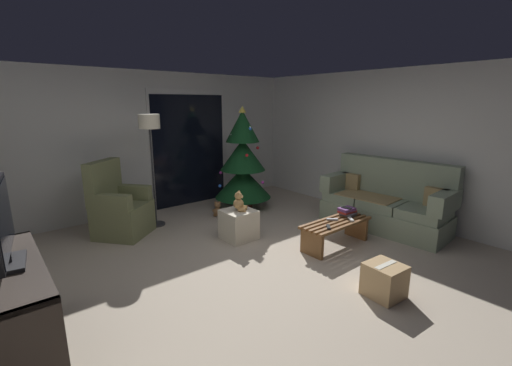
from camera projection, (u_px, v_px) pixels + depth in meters
name	position (u px, v px, depth m)	size (l,w,h in m)	color
ground_plane	(267.00, 264.00, 4.20)	(7.00, 7.00, 0.00)	#B2A38E
wall_back	(157.00, 142.00, 6.21)	(5.72, 0.12, 2.50)	silver
wall_right	(396.00, 146.00, 5.68)	(0.12, 6.00, 2.50)	silver
patio_door_frame	(190.00, 148.00, 6.57)	(1.60, 0.02, 2.20)	silver
patio_door_glass	(190.00, 151.00, 6.57)	(1.50, 0.02, 2.10)	black
couch	(386.00, 203.00, 5.38)	(0.91, 1.99, 1.08)	gray
coffee_table	(336.00, 229.00, 4.69)	(1.10, 0.40, 0.36)	brown
remote_silver	(332.00, 219.00, 4.71)	(0.04, 0.16, 0.02)	#ADADB2
remote_black	(328.00, 227.00, 4.43)	(0.04, 0.16, 0.02)	black
remote_white	(351.00, 219.00, 4.72)	(0.04, 0.16, 0.02)	silver
book_stack	(347.00, 212.00, 4.91)	(0.26, 0.23, 0.11)	#4C4C51
cell_phone	(347.00, 208.00, 4.89)	(0.07, 0.14, 0.01)	black
christmas_tree	(243.00, 164.00, 6.26)	(1.05, 1.05, 1.90)	#4C1E19
armchair	(119.00, 209.00, 5.06)	(0.96, 0.96, 1.13)	olive
floor_lamp	(150.00, 132.00, 5.22)	(0.32, 0.32, 1.78)	#2D2D30
media_shelf	(15.00, 323.00, 2.48)	(0.40, 1.40, 0.81)	black
television	(3.00, 224.00, 2.37)	(0.25, 0.84, 0.61)	black
ottoman	(239.00, 224.00, 4.96)	(0.44, 0.44, 0.43)	beige
teddy_bear_honey	(239.00, 202.00, 4.88)	(0.21, 0.22, 0.29)	tan
teddy_bear_chestnut_by_tree	(218.00, 210.00, 5.93)	(0.21, 0.21, 0.29)	brown
cardboard_box_taped_mid_floor	(384.00, 280.00, 3.49)	(0.37, 0.38, 0.35)	tan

